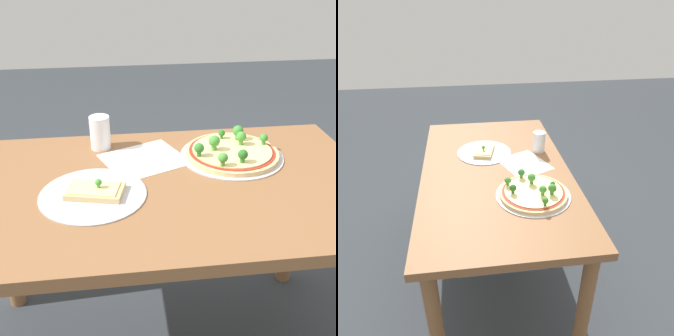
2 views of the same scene
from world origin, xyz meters
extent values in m
plane|color=#33383D|center=(0.00, 0.00, 0.00)|extent=(8.00, 8.00, 0.00)
cube|color=brown|center=(0.00, 0.00, 0.68)|extent=(1.24, 0.72, 0.04)
cylinder|color=brown|center=(-0.56, -0.30, 0.33)|extent=(0.06, 0.06, 0.66)
cylinder|color=brown|center=(0.56, -0.30, 0.33)|extent=(0.06, 0.06, 0.66)
cylinder|color=brown|center=(-0.56, 0.30, 0.33)|extent=(0.06, 0.06, 0.66)
cylinder|color=brown|center=(0.56, 0.30, 0.33)|extent=(0.06, 0.06, 0.66)
cylinder|color=#B7B7BC|center=(0.24, 0.14, 0.70)|extent=(0.33, 0.33, 0.00)
cylinder|color=#E5C17F|center=(0.24, 0.14, 0.71)|extent=(0.30, 0.30, 0.01)
cylinder|color=#A82D1E|center=(0.24, 0.14, 0.72)|extent=(0.27, 0.27, 0.00)
cylinder|color=#F4DB8E|center=(0.24, 0.14, 0.72)|extent=(0.25, 0.25, 0.00)
sphere|color=#337A2D|center=(0.13, 0.11, 0.75)|extent=(0.03, 0.03, 0.03)
cylinder|color=#3F8136|center=(0.13, 0.11, 0.73)|extent=(0.01, 0.01, 0.01)
sphere|color=#286B23|center=(0.23, 0.23, 0.74)|extent=(0.02, 0.02, 0.02)
cylinder|color=#37742D|center=(0.23, 0.23, 0.73)|extent=(0.01, 0.01, 0.01)
sphere|color=#286B23|center=(0.25, 0.05, 0.75)|extent=(0.03, 0.03, 0.03)
cylinder|color=#37742D|center=(0.25, 0.05, 0.73)|extent=(0.01, 0.01, 0.01)
sphere|color=#479338|center=(0.18, 0.03, 0.75)|extent=(0.03, 0.03, 0.03)
cylinder|color=#51973E|center=(0.18, 0.03, 0.73)|extent=(0.01, 0.01, 0.01)
sphere|color=#479338|center=(0.18, 0.14, 0.75)|extent=(0.04, 0.04, 0.04)
cylinder|color=#51973E|center=(0.18, 0.14, 0.73)|extent=(0.02, 0.02, 0.02)
sphere|color=#3D8933|center=(0.35, 0.16, 0.74)|extent=(0.03, 0.03, 0.03)
cylinder|color=#488E3A|center=(0.35, 0.16, 0.73)|extent=(0.01, 0.01, 0.01)
sphere|color=#479338|center=(0.28, 0.17, 0.75)|extent=(0.03, 0.03, 0.03)
cylinder|color=#51973E|center=(0.28, 0.17, 0.73)|extent=(0.01, 0.01, 0.01)
sphere|color=#3D8933|center=(0.28, 0.21, 0.75)|extent=(0.04, 0.04, 0.04)
cylinder|color=#488E3A|center=(0.28, 0.21, 0.73)|extent=(0.02, 0.02, 0.02)
cylinder|color=#B7B7BC|center=(-0.19, -0.04, 0.70)|extent=(0.29, 0.29, 0.00)
cube|color=#E5C17F|center=(-0.19, -0.04, 0.71)|extent=(0.17, 0.12, 0.02)
cube|color=#F4DB8E|center=(-0.19, -0.04, 0.72)|extent=(0.14, 0.10, 0.00)
sphere|color=#479338|center=(-0.18, -0.05, 0.74)|extent=(0.02, 0.02, 0.02)
cylinder|color=#51973E|center=(-0.18, -0.05, 0.73)|extent=(0.01, 0.01, 0.01)
cylinder|color=white|center=(-0.17, 0.25, 0.75)|extent=(0.07, 0.07, 0.11)
cube|color=white|center=(-0.04, 0.15, 0.70)|extent=(0.30, 0.28, 0.00)
camera|label=1|loc=(-0.11, -1.03, 1.30)|focal=45.00mm
camera|label=2|loc=(1.39, -0.13, 1.51)|focal=35.00mm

